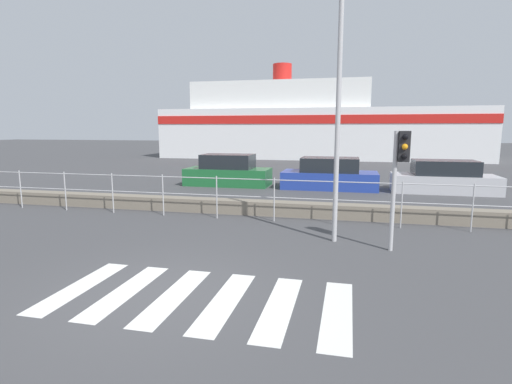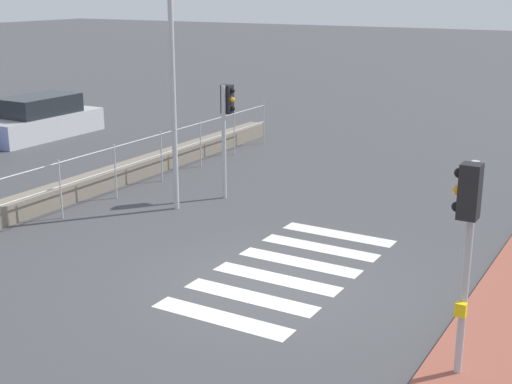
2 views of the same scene
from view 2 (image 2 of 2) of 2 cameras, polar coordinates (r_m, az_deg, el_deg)
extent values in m
plane|color=#424244|center=(12.44, 1.02, -7.39)|extent=(160.00, 160.00, 0.00)
cube|color=silver|center=(11.26, -2.80, -10.03)|extent=(0.45, 2.40, 0.01)
cube|color=silver|center=(11.95, -0.44, -8.40)|extent=(0.45, 2.40, 0.01)
cube|color=silver|center=(12.67, 1.64, -6.93)|extent=(0.45, 2.40, 0.01)
cube|color=silver|center=(13.41, 3.48, -5.62)|extent=(0.45, 2.40, 0.01)
cube|color=silver|center=(14.17, 5.13, -4.45)|extent=(0.45, 2.40, 0.01)
cube|color=silver|center=(14.94, 6.60, -3.39)|extent=(0.45, 2.40, 0.01)
cube|color=slate|center=(16.44, -19.66, -1.62)|extent=(22.24, 0.55, 0.45)
cylinder|color=#B2B2B5|center=(15.52, -17.91, 1.54)|extent=(20.02, 0.03, 0.03)
cylinder|color=#B2B2B5|center=(15.66, -17.74, -0.35)|extent=(20.02, 0.03, 0.03)
cylinder|color=#B2B2B5|center=(16.27, -15.38, 0.20)|extent=(0.04, 0.04, 1.33)
cylinder|color=#B2B2B5|center=(17.54, -11.19, 1.61)|extent=(0.04, 0.04, 1.33)
cylinder|color=#B2B2B5|center=(18.90, -7.58, 2.82)|extent=(0.04, 0.04, 1.33)
cylinder|color=#B2B2B5|center=(20.33, -4.46, 3.85)|extent=(0.04, 0.04, 1.33)
cylinder|color=#B2B2B5|center=(21.82, -1.75, 4.73)|extent=(0.04, 0.04, 1.33)
cylinder|color=#B2B2B5|center=(23.36, 0.61, 5.49)|extent=(0.04, 0.04, 1.33)
cylinder|color=#B2B2B5|center=(9.37, 16.43, -6.41)|extent=(0.10, 0.10, 2.95)
cube|color=black|center=(8.85, 16.73, 0.03)|extent=(0.24, 0.24, 0.68)
sphere|color=black|center=(8.82, 15.97, 1.47)|extent=(0.13, 0.13, 0.13)
sphere|color=orange|center=(8.88, 15.86, 0.16)|extent=(0.13, 0.13, 0.13)
sphere|color=black|center=(8.94, 15.76, -1.14)|extent=(0.13, 0.13, 0.13)
cube|color=yellow|center=(9.43, 16.06, -9.04)|extent=(0.10, 0.14, 0.18)
cylinder|color=#B2B2B5|center=(17.09, -2.58, 3.94)|extent=(0.10, 0.10, 2.74)
cube|color=black|center=(17.04, -2.32, 7.43)|extent=(0.24, 0.24, 0.68)
sphere|color=black|center=(16.94, -1.92, 8.10)|extent=(0.13, 0.13, 0.13)
sphere|color=orange|center=(16.97, -1.91, 7.40)|extent=(0.13, 0.13, 0.13)
sphere|color=black|center=(17.00, -1.91, 6.69)|extent=(0.13, 0.13, 0.13)
cylinder|color=#B2B2B5|center=(15.99, -6.74, 10.65)|extent=(0.12, 0.12, 6.94)
cube|color=#BCBCC1|center=(25.60, -16.85, 5.11)|extent=(4.36, 1.82, 0.78)
cube|color=#1E2328|center=(25.48, -16.98, 6.67)|extent=(2.62, 1.60, 0.64)
camera|label=1|loc=(13.25, 31.21, 4.35)|focal=28.00mm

